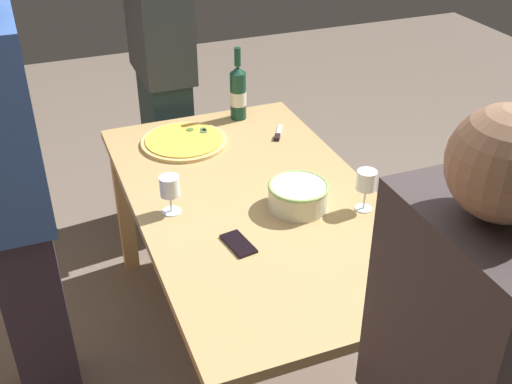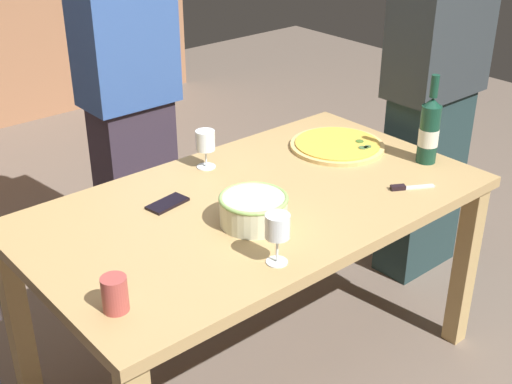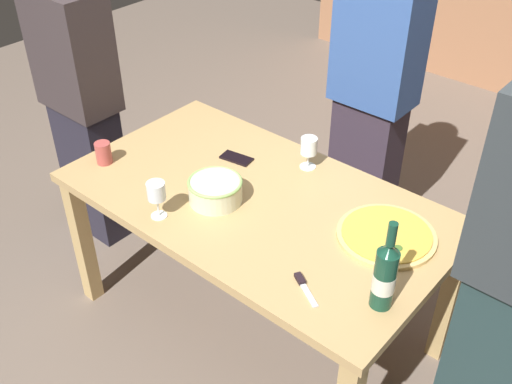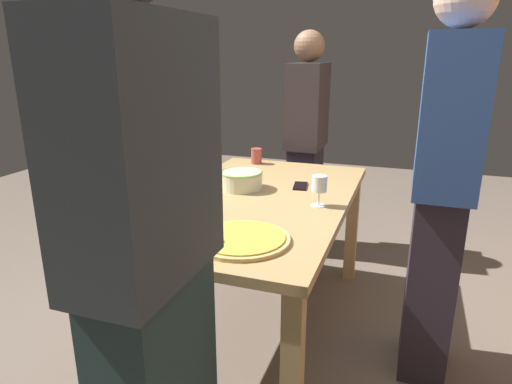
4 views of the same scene
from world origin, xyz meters
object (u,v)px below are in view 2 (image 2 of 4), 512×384
at_px(person_host, 434,87).
at_px(wine_glass_near_pizza, 205,143).
at_px(dining_table, 256,223).
at_px(wine_glass_by_bottle, 277,228).
at_px(cup_amber, 115,294).
at_px(pizza_knife, 406,187).
at_px(pizza, 337,145).
at_px(wine_bottle, 429,130).
at_px(person_guest_left, 129,94).
at_px(cell_phone, 167,204).
at_px(serving_bowl, 254,209).

bearing_deg(person_host, wine_glass_near_pizza, -17.09).
height_order(dining_table, wine_glass_by_bottle, wine_glass_by_bottle).
bearing_deg(dining_table, wine_glass_by_bottle, -121.72).
bearing_deg(dining_table, cup_amber, -160.82).
xyz_separation_m(wine_glass_near_pizza, pizza_knife, (0.43, -0.61, -0.09)).
xyz_separation_m(pizza, wine_bottle, (0.16, -0.31, 0.12)).
bearing_deg(wine_glass_by_bottle, pizza_knife, 4.91).
height_order(dining_table, pizza_knife, pizza_knife).
height_order(dining_table, person_guest_left, person_guest_left).
relative_size(pizza, person_host, 0.21).
bearing_deg(dining_table, pizza, 13.38).
xyz_separation_m(cell_phone, person_guest_left, (0.27, 0.68, 0.15)).
height_order(dining_table, cell_phone, cell_phone).
bearing_deg(person_host, serving_bowl, 5.32).
xyz_separation_m(cell_phone, pizza_knife, (0.71, -0.45, 0.00)).
bearing_deg(wine_bottle, dining_table, 165.23).
relative_size(dining_table, serving_bowl, 7.14).
distance_m(dining_table, wine_glass_by_bottle, 0.45).
height_order(serving_bowl, wine_glass_near_pizza, wine_glass_near_pizza).
bearing_deg(person_guest_left, wine_glass_by_bottle, -9.69).
bearing_deg(serving_bowl, cell_phone, 116.44).
distance_m(wine_glass_by_bottle, person_guest_left, 1.21).
relative_size(wine_bottle, cell_phone, 2.39).
relative_size(wine_glass_by_bottle, cell_phone, 1.10).
bearing_deg(wine_bottle, person_guest_left, 123.42).
bearing_deg(wine_glass_near_pizza, wine_bottle, -36.90).
xyz_separation_m(serving_bowl, wine_glass_by_bottle, (-0.10, -0.22, 0.06)).
bearing_deg(cup_amber, person_guest_left, 56.99).
bearing_deg(serving_bowl, pizza, 20.92).
bearing_deg(person_host, person_guest_left, -39.99).
bearing_deg(person_guest_left, wine_bottle, 34.76).
xyz_separation_m(pizza, pizza_knife, (-0.08, -0.41, -0.00)).
relative_size(wine_bottle, pizza_knife, 2.28).
distance_m(dining_table, person_guest_left, 0.88).
height_order(serving_bowl, person_host, person_host).
height_order(pizza_knife, person_host, person_host).
distance_m(dining_table, pizza, 0.56).
xyz_separation_m(wine_glass_by_bottle, cell_phone, (-0.04, 0.51, -0.11)).
bearing_deg(cell_phone, wine_glass_near_pizza, 109.98).
height_order(wine_glass_by_bottle, person_host, person_host).
xyz_separation_m(dining_table, wine_glass_by_bottle, (-0.21, -0.34, 0.21)).
distance_m(dining_table, wine_glass_near_pizza, 0.38).
relative_size(dining_table, cell_phone, 11.11).
xyz_separation_m(pizza, person_host, (0.54, -0.05, 0.14)).
relative_size(wine_glass_by_bottle, person_guest_left, 0.09).
distance_m(wine_glass_by_bottle, pizza_knife, 0.68).
xyz_separation_m(cup_amber, cell_phone, (0.43, 0.40, -0.05)).
distance_m(wine_bottle, wine_glass_by_bottle, 0.93).
xyz_separation_m(dining_table, person_host, (1.08, 0.08, 0.24)).
height_order(cup_amber, cell_phone, cup_amber).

